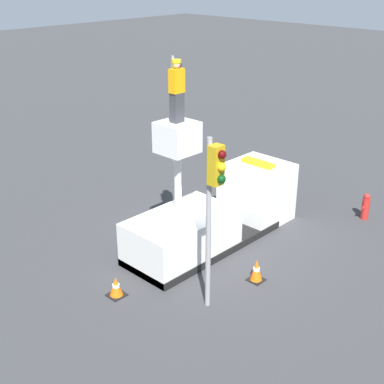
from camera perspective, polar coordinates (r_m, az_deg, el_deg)
The scene contains 8 objects.
ground_plane at distance 17.71m, azimuth 1.26°, elevation -5.69°, with size 120.00×120.00×0.00m, color #38383A.
bucket_truck at distance 17.66m, azimuth 2.53°, elevation -2.44°, with size 6.57×2.09×4.43m.
worker at distance 15.01m, azimuth -1.64°, elevation 10.69°, with size 0.40×0.26×1.75m.
traffic_light_pole at distance 13.15m, azimuth 2.30°, elevation -0.05°, with size 0.34×0.57×4.77m.
traffic_light_across at distance 24.07m, azimuth -1.78°, elevation 10.98°, with size 0.34×0.57×4.84m.
fire_hydrant at distance 20.25m, azimuth 18.03°, elevation -1.47°, with size 0.52×0.28×0.99m.
traffic_cone_rear at distance 15.24m, azimuth -8.11°, elevation -10.00°, with size 0.47×0.47×0.59m.
traffic_cone_curbside at distance 15.84m, azimuth 6.89°, elevation -8.32°, with size 0.45×0.45×0.69m.
Camera 1 is at (-11.39, -10.47, 8.62)m, focal length 50.00 mm.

